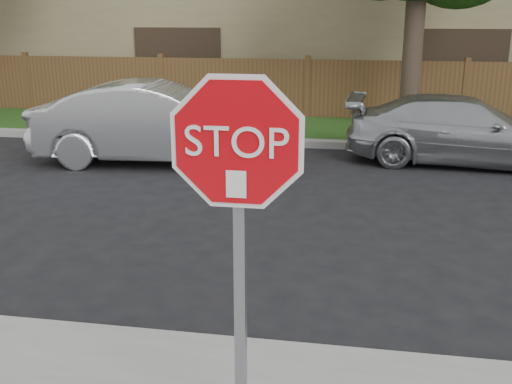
# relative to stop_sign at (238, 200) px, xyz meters

# --- Properties ---
(ground) EXTENTS (90.00, 90.00, 0.00)m
(ground) POSITION_rel_stop_sign_xyz_m (-0.74, 1.48, -1.83)
(ground) COLOR black
(ground) RESTS_ON ground
(far_curb) EXTENTS (70.00, 0.30, 0.15)m
(far_curb) POSITION_rel_stop_sign_xyz_m (-0.74, 9.63, -1.75)
(far_curb) COLOR gray
(far_curb) RESTS_ON ground
(grass_strip) EXTENTS (70.00, 3.00, 0.12)m
(grass_strip) POSITION_rel_stop_sign_xyz_m (-0.74, 11.28, -1.77)
(grass_strip) COLOR #1E4714
(grass_strip) RESTS_ON ground
(fence) EXTENTS (70.00, 0.12, 1.60)m
(fence) POSITION_rel_stop_sign_xyz_m (-0.74, 12.88, -1.03)
(fence) COLOR brown
(fence) RESTS_ON ground
(stop_sign) EXTENTS (1.01, 0.13, 2.55)m
(stop_sign) POSITION_rel_stop_sign_xyz_m (0.00, 0.00, 0.00)
(stop_sign) COLOR gray
(stop_sign) RESTS_ON sidewalk_near
(sedan_left) EXTENTS (4.77, 2.04, 1.53)m
(sedan_left) POSITION_rel_stop_sign_xyz_m (-3.12, 7.77, -1.06)
(sedan_left) COLOR silver
(sedan_left) RESTS_ON ground
(sedan_right) EXTENTS (4.51, 2.08, 1.28)m
(sedan_right) POSITION_rel_stop_sign_xyz_m (2.61, 8.70, -1.19)
(sedan_right) COLOR #ABAEB2
(sedan_right) RESTS_ON ground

